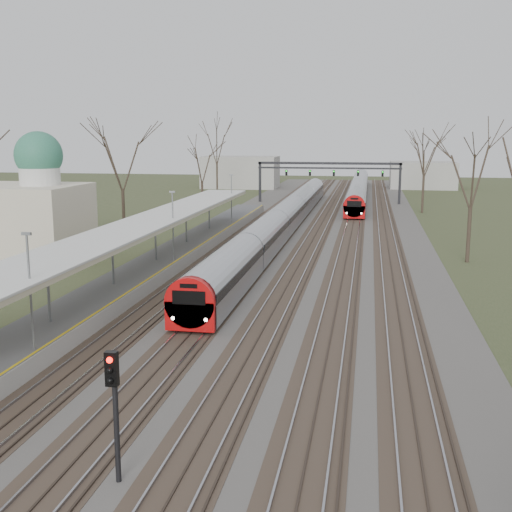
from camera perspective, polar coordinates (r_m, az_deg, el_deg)
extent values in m
cube|color=#474442|center=(66.09, 4.55, 2.03)|extent=(24.00, 160.00, 0.10)
cube|color=#4C3828|center=(66.91, -0.57, 2.20)|extent=(2.60, 160.00, 0.06)
cube|color=gray|center=(67.03, -1.18, 2.28)|extent=(0.07, 160.00, 0.12)
cube|color=gray|center=(66.77, 0.03, 2.25)|extent=(0.07, 160.00, 0.12)
cube|color=#4C3828|center=(66.36, 2.40, 2.12)|extent=(2.60, 160.00, 0.06)
cube|color=gray|center=(66.45, 1.79, 2.20)|extent=(0.07, 160.00, 0.12)
cube|color=gray|center=(66.26, 3.02, 2.17)|extent=(0.07, 160.00, 0.12)
cube|color=#4C3828|center=(66.00, 5.41, 2.04)|extent=(2.60, 160.00, 0.06)
cube|color=gray|center=(66.05, 4.79, 2.12)|extent=(0.07, 160.00, 0.12)
cube|color=gray|center=(65.94, 6.04, 2.08)|extent=(0.07, 160.00, 0.12)
cube|color=#4C3828|center=(65.82, 8.45, 1.94)|extent=(2.60, 160.00, 0.06)
cube|color=gray|center=(65.83, 7.83, 2.02)|extent=(0.07, 160.00, 0.12)
cube|color=gray|center=(65.79, 9.08, 1.98)|extent=(0.07, 160.00, 0.12)
cube|color=#4C3828|center=(65.82, 11.50, 1.85)|extent=(2.60, 160.00, 0.06)
cube|color=gray|center=(65.80, 10.88, 1.93)|extent=(0.07, 160.00, 0.12)
cube|color=gray|center=(65.84, 12.13, 1.88)|extent=(0.07, 160.00, 0.12)
cube|color=#9E9B93|center=(50.81, -7.59, -0.15)|extent=(3.50, 69.00, 1.00)
cylinder|color=slate|center=(32.77, -17.97, -3.05)|extent=(0.14, 0.14, 3.00)
cylinder|color=slate|center=(39.83, -12.63, -0.40)|extent=(0.14, 0.14, 3.00)
cylinder|color=slate|center=(47.20, -8.92, 1.44)|extent=(0.14, 0.14, 3.00)
cylinder|color=slate|center=(54.74, -6.23, 2.78)|extent=(0.14, 0.14, 3.00)
cylinder|color=slate|center=(62.39, -4.18, 3.79)|extent=(0.14, 0.14, 3.00)
cube|color=silver|center=(46.04, -9.38, 3.15)|extent=(4.10, 50.00, 0.12)
cube|color=#BDB592|center=(46.06, -9.37, 2.94)|extent=(4.10, 50.00, 0.25)
cube|color=beige|center=(56.12, -20.23, 2.89)|extent=(10.00, 8.00, 6.00)
cylinder|color=silver|center=(54.77, -18.69, 7.23)|extent=(3.20, 3.20, 2.50)
sphere|color=#2A6953|center=(54.73, -18.76, 8.48)|extent=(3.80, 3.80, 3.80)
cube|color=black|center=(96.66, 0.36, 6.57)|extent=(0.35, 0.35, 6.00)
cube|color=black|center=(95.40, 12.66, 6.26)|extent=(0.35, 0.35, 6.00)
cube|color=black|center=(95.32, 6.51, 8.19)|extent=(21.00, 0.35, 0.35)
cube|color=black|center=(95.35, 6.50, 7.77)|extent=(21.00, 0.25, 0.25)
cube|color=black|center=(95.78, 2.72, 7.42)|extent=(0.32, 0.22, 0.85)
sphere|color=#0CFF19|center=(95.63, 2.71, 7.56)|extent=(0.16, 0.16, 0.16)
cube|color=black|center=(95.40, 4.82, 7.38)|extent=(0.32, 0.22, 0.85)
sphere|color=#0CFF19|center=(95.25, 4.82, 7.53)|extent=(0.16, 0.16, 0.16)
cube|color=black|center=(95.15, 6.94, 7.33)|extent=(0.32, 0.22, 0.85)
sphere|color=#0CFF19|center=(94.99, 6.94, 7.48)|extent=(0.16, 0.16, 0.16)
cube|color=black|center=(95.02, 9.06, 7.27)|extent=(0.32, 0.22, 0.85)
sphere|color=#0CFF19|center=(94.87, 9.06, 7.42)|extent=(0.16, 0.16, 0.16)
cube|color=black|center=(95.03, 11.19, 7.20)|extent=(0.32, 0.22, 0.85)
sphere|color=#0CFF19|center=(94.87, 11.19, 7.35)|extent=(0.16, 0.16, 0.16)
cylinder|color=#2D231C|center=(62.94, -11.68, 3.63)|extent=(0.30, 0.30, 4.95)
cylinder|color=#2D231C|center=(53.20, 18.38, 1.79)|extent=(0.30, 0.30, 4.50)
cube|color=#ABAEB5|center=(68.59, 2.67, 3.25)|extent=(2.55, 75.00, 1.60)
cylinder|color=#ABAEB5|center=(68.51, 2.68, 3.79)|extent=(2.60, 74.70, 2.60)
cube|color=black|center=(68.50, 2.68, 3.88)|extent=(2.62, 74.40, 0.55)
cube|color=#B90A0B|center=(32.54, -5.84, -5.31)|extent=(2.55, 0.50, 1.50)
cylinder|color=#B90A0B|center=(32.40, -5.84, -4.10)|extent=(2.60, 0.60, 2.60)
cube|color=black|center=(32.07, -5.98, -3.70)|extent=(1.70, 0.12, 0.70)
sphere|color=white|center=(32.62, -7.38, -5.49)|extent=(0.22, 0.22, 0.22)
sphere|color=white|center=(32.16, -4.47, -5.66)|extent=(0.22, 0.22, 0.22)
cube|color=black|center=(68.72, 2.67, 2.49)|extent=(1.80, 74.00, 0.35)
cube|color=#ABAEB5|center=(106.25, 9.12, 5.78)|extent=(2.55, 60.00, 1.60)
cylinder|color=#ABAEB5|center=(106.20, 9.13, 6.13)|extent=(2.60, 59.70, 2.60)
cube|color=black|center=(106.19, 9.13, 6.19)|extent=(2.62, 59.40, 0.55)
cube|color=#B90A0B|center=(76.51, 8.72, 3.88)|extent=(2.55, 0.50, 1.50)
cylinder|color=#B90A0B|center=(76.48, 8.73, 4.41)|extent=(2.60, 0.60, 2.60)
cube|color=black|center=(76.18, 8.73, 4.61)|extent=(1.70, 0.12, 0.70)
sphere|color=white|center=(76.34, 8.07, 3.81)|extent=(0.22, 0.22, 0.22)
sphere|color=white|center=(76.31, 9.35, 3.77)|extent=(0.22, 0.22, 0.22)
cube|color=black|center=(106.33, 9.11, 5.29)|extent=(1.80, 59.00, 0.35)
cylinder|color=black|center=(19.29, -12.32, -14.07)|extent=(0.16, 0.16, 4.00)
cube|color=black|center=(18.55, -12.70, -9.75)|extent=(0.35, 0.22, 1.00)
sphere|color=#FF0C05|center=(18.34, -12.89, -9.01)|extent=(0.18, 0.18, 0.18)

